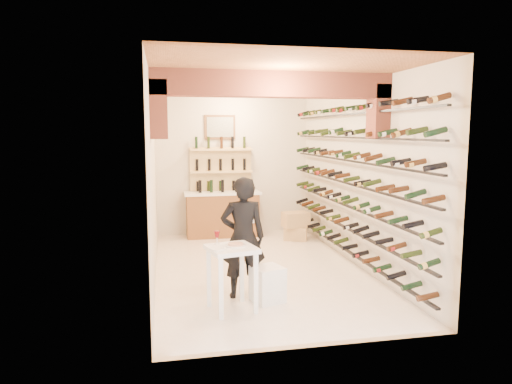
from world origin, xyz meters
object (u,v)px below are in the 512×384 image
person (243,238)px  chrome_barstool (249,236)px  wine_rack (345,178)px  back_counter (223,213)px  white_stool (267,284)px  crate_lower (295,233)px  tasting_table (232,258)px

person → chrome_barstool: size_ratio=2.17×
wine_rack → back_counter: size_ratio=3.35×
person → chrome_barstool: bearing=-99.1°
white_stool → crate_lower: bearing=68.0°
tasting_table → white_stool: size_ratio=2.12×
wine_rack → person: 2.51m
tasting_table → person: person is taller
chrome_barstool → crate_lower: chrome_barstool is taller
chrome_barstool → crate_lower: 1.93m
chrome_barstool → person: bearing=-103.1°
tasting_table → white_stool: (0.53, 0.22, -0.46)m
tasting_table → wine_rack: bearing=24.9°
tasting_table → chrome_barstool: bearing=61.2°
white_stool → wine_rack: bearing=41.5°
wine_rack → crate_lower: (-0.32, 1.96, -1.40)m
back_counter → tasting_table: back_counter is taller
chrome_barstool → tasting_table: bearing=-106.0°
back_counter → person: size_ratio=0.98×
tasting_table → chrome_barstool: tasting_table is taller
chrome_barstool → crate_lower: bearing=47.5°
crate_lower → chrome_barstool: bearing=-132.5°
white_stool → crate_lower: (1.42, 3.50, -0.10)m
back_counter → wine_rack: bearing=-55.3°
crate_lower → wine_rack: bearing=-80.8°
chrome_barstool → crate_lower: size_ratio=1.62×
white_stool → tasting_table: bearing=-157.7°
person → crate_lower: (1.72, 3.26, -0.72)m
tasting_table → crate_lower: (1.95, 3.72, -0.56)m
back_counter → chrome_barstool: 2.10m
tasting_table → crate_lower: bearing=49.5°
person → wine_rack: bearing=-143.7°
tasting_table → chrome_barstool: 2.42m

